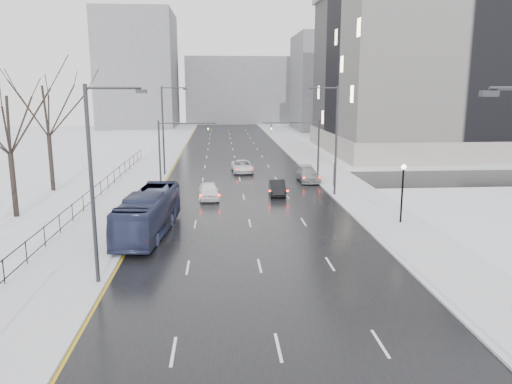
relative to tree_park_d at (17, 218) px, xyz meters
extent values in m
cube|color=black|center=(17.80, 26.00, 0.02)|extent=(16.00, 150.00, 0.04)
cube|color=black|center=(17.80, 14.00, 0.02)|extent=(130.00, 10.00, 0.04)
cube|color=silver|center=(7.30, 26.00, 0.08)|extent=(5.00, 150.00, 0.16)
cube|color=silver|center=(28.30, 26.00, 0.08)|extent=(5.00, 150.00, 0.16)
cube|color=white|center=(-2.20, 26.00, 0.06)|extent=(14.00, 150.00, 0.12)
cube|color=black|center=(4.80, -4.00, 1.41)|extent=(0.04, 70.00, 0.05)
cube|color=black|center=(4.80, -4.00, 0.41)|extent=(0.04, 70.00, 0.05)
cylinder|color=black|center=(4.80, -4.00, 0.81)|extent=(0.06, 0.06, 1.30)
cube|color=#2D2D33|center=(23.60, -24.00, 9.65)|extent=(0.50, 0.25, 0.18)
cylinder|color=#2D2D33|center=(26.20, 6.00, 5.00)|extent=(0.20, 0.20, 10.00)
cylinder|color=#2D2D33|center=(24.90, 6.00, 9.80)|extent=(2.60, 0.12, 0.12)
cube|color=#2D2D33|center=(23.60, 6.00, 9.65)|extent=(0.50, 0.25, 0.18)
cylinder|color=#2D2D33|center=(9.40, -14.00, 5.00)|extent=(0.20, 0.20, 10.00)
cylinder|color=#2D2D33|center=(10.70, -14.00, 9.80)|extent=(2.60, 0.12, 0.12)
cube|color=#2D2D33|center=(12.00, -14.00, 9.65)|extent=(0.50, 0.25, 0.18)
cylinder|color=#2D2D33|center=(9.40, 18.00, 5.00)|extent=(0.20, 0.20, 10.00)
cylinder|color=#2D2D33|center=(10.70, 18.00, 9.80)|extent=(2.60, 0.12, 0.12)
cube|color=#2D2D33|center=(12.00, 18.00, 9.65)|extent=(0.50, 0.25, 0.18)
cylinder|color=black|center=(28.80, -4.00, 2.16)|extent=(0.14, 0.14, 4.00)
sphere|color=#FFE5B2|center=(28.80, -4.00, 4.26)|extent=(0.36, 0.36, 0.36)
cylinder|color=#2D2D33|center=(26.20, 14.00, 3.25)|extent=(0.20, 0.20, 6.50)
cylinder|color=#2D2D33|center=(23.20, 14.00, 6.20)|extent=(6.00, 0.12, 0.12)
imported|color=#2D2D33|center=(21.10, 14.00, 5.60)|extent=(0.15, 0.18, 0.90)
sphere|color=#19FF33|center=(21.10, 13.85, 5.60)|extent=(0.16, 0.16, 0.16)
cylinder|color=#2D2D33|center=(9.40, 14.00, 3.25)|extent=(0.20, 0.20, 6.50)
cylinder|color=#2D2D33|center=(12.40, 14.00, 6.20)|extent=(6.00, 0.12, 0.12)
imported|color=#2D2D33|center=(14.50, 14.00, 5.60)|extent=(0.15, 0.18, 0.90)
sphere|color=#19FF33|center=(14.50, 13.85, 5.60)|extent=(0.16, 0.16, 0.16)
cylinder|color=#2D2D33|center=(27.00, 10.00, 1.41)|extent=(0.06, 0.06, 2.50)
cylinder|color=white|center=(27.00, 10.00, 2.56)|extent=(0.60, 0.03, 0.60)
torus|color=#B20C0C|center=(27.00, 10.00, 2.56)|extent=(0.58, 0.06, 0.58)
cube|color=gray|center=(52.80, 38.00, 12.00)|extent=(40.00, 30.00, 24.00)
cube|color=gray|center=(52.80, 38.00, 1.50)|extent=(40.60, 30.60, 3.00)
cube|color=slate|center=(45.80, 81.00, 11.00)|extent=(24.00, 20.00, 22.00)
cube|color=slate|center=(-4.20, 91.00, 14.00)|extent=(18.00, 22.00, 28.00)
cube|color=slate|center=(21.80, 106.00, 9.00)|extent=(30.00, 18.00, 18.00)
imported|color=#293050|center=(10.80, -5.28, 1.50)|extent=(3.48, 10.70, 2.93)
imported|color=white|center=(14.64, 5.48, 0.77)|extent=(2.01, 4.41, 1.47)
imported|color=black|center=(20.95, 6.73, 0.71)|extent=(1.60, 4.15, 1.35)
imported|color=white|center=(18.30, 19.60, 0.74)|extent=(2.63, 5.20, 1.41)
imported|color=gray|center=(25.00, 13.28, 0.77)|extent=(2.14, 5.08, 1.46)
camera|label=1|loc=(15.66, -38.40, 9.82)|focal=35.00mm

